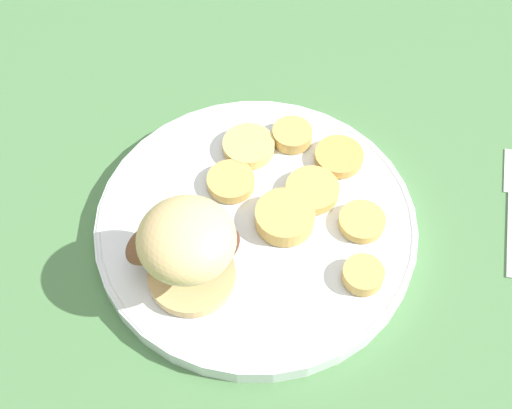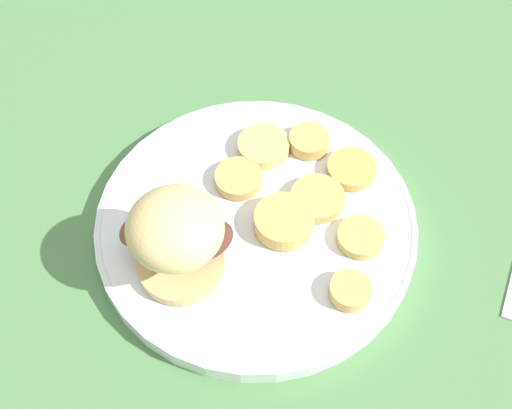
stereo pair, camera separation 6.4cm
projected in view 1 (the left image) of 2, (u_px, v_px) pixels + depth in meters
The scene contains 11 objects.
ground_plane at pixel (256, 231), 0.68m from camera, with size 4.00×4.00×0.00m, color #4C7A47.
dinner_plate at pixel (256, 225), 0.67m from camera, with size 0.30×0.30×0.02m.
sandwich at pixel (189, 245), 0.59m from camera, with size 0.10×0.11×0.09m.
potato_round_0 at pixel (339, 157), 0.70m from camera, with size 0.05×0.05×0.01m, color tan.
potato_round_1 at pixel (312, 190), 0.68m from camera, with size 0.05×0.05×0.01m, color tan.
potato_round_2 at pixel (362, 221), 0.66m from camera, with size 0.04×0.04×0.01m, color tan.
potato_round_3 at pixel (285, 213), 0.66m from camera, with size 0.06×0.06×0.02m, color tan.
potato_round_4 at pixel (363, 275), 0.62m from camera, with size 0.04×0.04×0.01m, color tan.
potato_round_5 at pixel (292, 135), 0.71m from camera, with size 0.04×0.04×0.01m, color tan.
potato_round_6 at pixel (231, 182), 0.68m from camera, with size 0.05×0.05×0.01m, color tan.
potato_round_7 at pixel (249, 146), 0.71m from camera, with size 0.05×0.05×0.01m, color #DBB766.
Camera 1 is at (0.36, 0.04, 0.58)m, focal length 50.00 mm.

